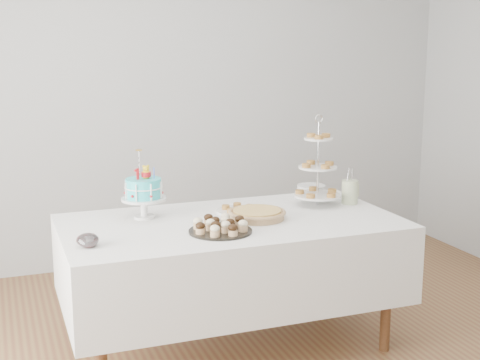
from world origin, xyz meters
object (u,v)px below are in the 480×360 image
object	(u,v)px
jam_bowl_b	(88,242)
jam_bowl_a	(88,240)
cupcake_tray	(220,225)
tiered_stand	(318,168)
pastry_plate	(238,209)
plate_stack	(311,191)
birthday_cake	(144,200)
utensil_pitcher	(350,191)
table	(231,258)
pie	(257,214)

from	to	relation	value
jam_bowl_b	jam_bowl_a	bearing A→B (deg)	90.00
cupcake_tray	tiered_stand	xyz separation A→B (m)	(0.77, 0.36, 0.20)
pastry_plate	jam_bowl_a	distance (m)	1.01
plate_stack	jam_bowl_b	xyz separation A→B (m)	(-1.55, -0.63, -0.01)
birthday_cake	utensil_pitcher	size ratio (longest dim) A/B	1.74
plate_stack	utensil_pitcher	world-z (taller)	utensil_pitcher
plate_stack	pastry_plate	size ratio (longest dim) A/B	0.72
table	plate_stack	size ratio (longest dim) A/B	10.22
tiered_stand	plate_stack	bearing A→B (deg)	72.00
tiered_stand	utensil_pitcher	size ratio (longest dim) A/B	2.49
table	birthday_cake	size ratio (longest dim) A/B	4.80
pie	plate_stack	distance (m)	0.69
plate_stack	pastry_plate	bearing A→B (deg)	-158.78
tiered_stand	jam_bowl_b	distance (m)	1.53
utensil_pitcher	table	bearing A→B (deg)	-153.84
plate_stack	tiered_stand	bearing A→B (deg)	-108.00
pie	jam_bowl_b	world-z (taller)	jam_bowl_b
plate_stack	utensil_pitcher	distance (m)	0.31
plate_stack	birthday_cake	bearing A→B (deg)	-171.55
plate_stack	jam_bowl_a	bearing A→B (deg)	-158.46
jam_bowl_b	utensil_pitcher	xyz separation A→B (m)	(1.68, 0.35, 0.05)
cupcake_tray	plate_stack	world-z (taller)	cupcake_tray
birthday_cake	jam_bowl_b	bearing A→B (deg)	-141.02
birthday_cake	plate_stack	distance (m)	1.18
table	pastry_plate	xyz separation A→B (m)	(0.10, 0.16, 0.24)
cupcake_tray	utensil_pitcher	distance (m)	1.03
pastry_plate	utensil_pitcher	world-z (taller)	utensil_pitcher
tiered_stand	jam_bowl_a	bearing A→B (deg)	-165.85
pie	plate_stack	bearing A→B (deg)	36.89
pastry_plate	utensil_pitcher	bearing A→B (deg)	-3.24
cupcake_tray	pie	bearing A→B (deg)	33.18
table	utensil_pitcher	size ratio (longest dim) A/B	8.37
plate_stack	jam_bowl_a	size ratio (longest dim) A/B	1.65
birthday_cake	cupcake_tray	size ratio (longest dim) A/B	1.16
pastry_plate	plate_stack	bearing A→B (deg)	21.22
pastry_plate	jam_bowl_b	world-z (taller)	jam_bowl_b
tiered_stand	jam_bowl_a	size ratio (longest dim) A/B	5.03
cupcake_tray	tiered_stand	size ratio (longest dim) A/B	0.60
utensil_pitcher	tiered_stand	bearing A→B (deg)	-171.98
birthday_cake	table	bearing A→B (deg)	-37.38
tiered_stand	utensil_pitcher	xyz separation A→B (m)	(0.21, -0.04, -0.16)
table	jam_bowl_a	distance (m)	0.90
birthday_cake	utensil_pitcher	world-z (taller)	birthday_cake
jam_bowl_b	cupcake_tray	bearing A→B (deg)	1.89
plate_stack	pastry_plate	xyz separation A→B (m)	(-0.61, -0.24, -0.02)
jam_bowl_a	pie	bearing A→B (deg)	11.07
birthday_cake	utensil_pitcher	xyz separation A→B (m)	(1.30, -0.10, -0.03)
plate_stack	jam_bowl_b	size ratio (longest dim) A/B	1.96
cupcake_tray	jam_bowl_a	size ratio (longest dim) A/B	3.03
birthday_cake	pie	world-z (taller)	birthday_cake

